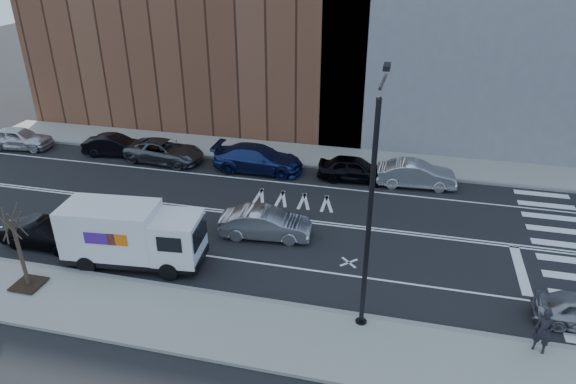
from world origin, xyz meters
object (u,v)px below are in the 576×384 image
at_px(far_parked_b, 115,146).
at_px(driving_sedan, 265,223).
at_px(pedestrian, 544,331).
at_px(far_parked_a, 19,138).
at_px(fedex_van, 132,235).

distance_m(far_parked_b, driving_sedan, 15.07).
bearing_deg(pedestrian, far_parked_a, -179.09).
distance_m(fedex_van, driving_sedan, 6.38).
height_order(far_parked_a, far_parked_b, far_parked_a).
xyz_separation_m(far_parked_a, pedestrian, (31.82, -12.90, 0.27)).
xyz_separation_m(far_parked_a, far_parked_b, (7.26, 0.45, -0.07)).
relative_size(fedex_van, far_parked_a, 1.43).
relative_size(far_parked_b, driving_sedan, 0.95).
xyz_separation_m(fedex_van, pedestrian, (16.89, -1.83, -0.47)).
bearing_deg(far_parked_b, fedex_van, -153.29).
distance_m(far_parked_a, far_parked_b, 7.27).
height_order(far_parked_b, driving_sedan, driving_sedan).
relative_size(far_parked_a, far_parked_b, 1.06).
xyz_separation_m(driving_sedan, pedestrian, (11.71, -5.47, 0.30)).
distance_m(driving_sedan, pedestrian, 12.93).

